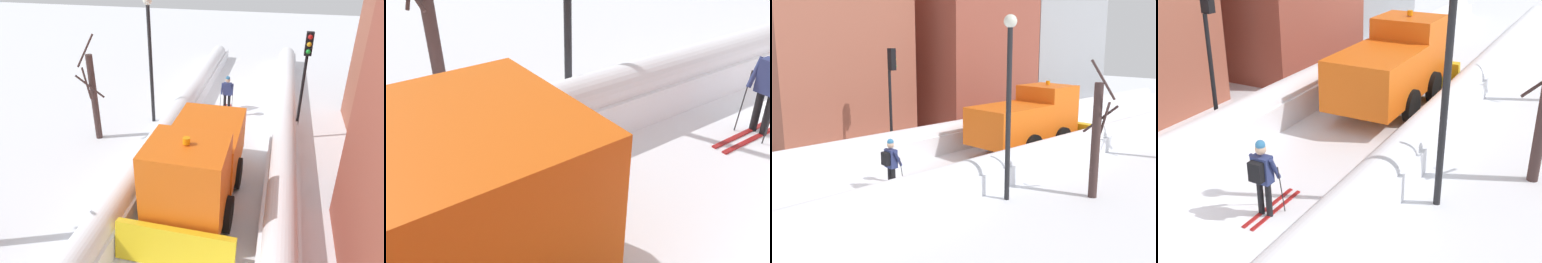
# 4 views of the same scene
# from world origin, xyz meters

# --- Properties ---
(ground_plane) EXTENTS (80.00, 80.00, 0.00)m
(ground_plane) POSITION_xyz_m (0.00, 10.00, 0.00)
(ground_plane) COLOR white
(snowbank_left) EXTENTS (1.10, 36.00, 1.30)m
(snowbank_left) POSITION_xyz_m (-2.41, 10.00, 0.62)
(snowbank_left) COLOR white
(snowbank_left) RESTS_ON ground
(snowbank_right) EXTENTS (1.10, 36.00, 1.14)m
(snowbank_right) POSITION_xyz_m (2.41, 10.00, 0.52)
(snowbank_right) COLOR white
(snowbank_right) RESTS_ON ground
(plow_truck) EXTENTS (3.20, 5.98, 3.12)m
(plow_truck) POSITION_xyz_m (0.23, 9.20, 1.48)
(plow_truck) COLOR orange
(plow_truck) RESTS_ON ground
(skier) EXTENTS (0.62, 1.80, 1.81)m
(skier) POSITION_xyz_m (0.48, 1.54, 1.00)
(skier) COLOR black
(skier) RESTS_ON ground
(traffic_light_pole) EXTENTS (0.28, 0.42, 4.65)m
(traffic_light_pole) POSITION_xyz_m (-2.94, 4.01, 3.25)
(traffic_light_pole) COLOR black
(traffic_light_pole) RESTS_ON ground
(street_lamp) EXTENTS (0.40, 0.40, 5.75)m
(street_lamp) POSITION_xyz_m (3.68, 3.74, 3.59)
(street_lamp) COLOR black
(street_lamp) RESTS_ON ground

